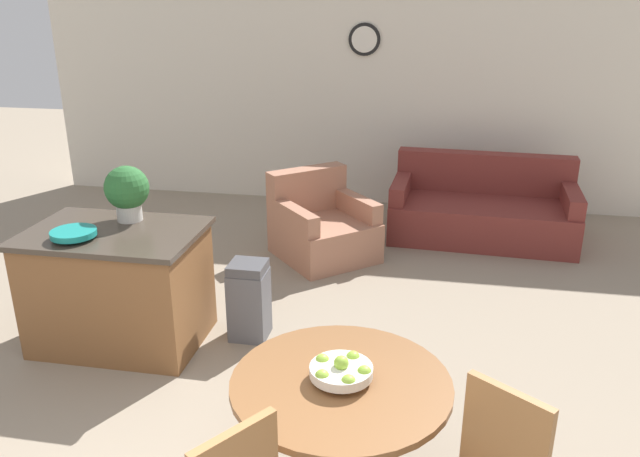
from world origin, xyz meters
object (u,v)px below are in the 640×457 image
Objects in this scene: potted_plant at (127,191)px; armchair at (322,229)px; kitchen_island at (119,287)px; teal_bowl at (74,233)px; dining_table at (341,411)px; fruit_bowl at (341,371)px; couch at (482,211)px; trash_bin at (249,300)px.

potted_plant is 0.34× the size of armchair.
teal_bowl reaches higher than kitchen_island.
armchair is at bearing 55.45° from potted_plant.
teal_bowl is at bearing -163.97° from armchair.
kitchen_island is 4.02× the size of teal_bowl.
kitchen_island reaches higher than armchair.
fruit_bowl reaches higher than dining_table.
teal_bowl is 0.16× the size of couch.
couch is (0.93, 4.15, -0.53)m from fruit_bowl.
kitchen_island is 3.96m from couch.
fruit_bowl is 1.93m from trash_bin.
trash_bin is (-0.95, 1.60, -0.52)m from fruit_bowl.
kitchen_island reaches higher than trash_bin.
teal_bowl reaches higher than couch.
teal_bowl is at bearing -158.54° from trash_bin.
potted_plant reaches higher than kitchen_island.
dining_table is at bearing -35.93° from kitchen_island.
armchair reaches higher than trash_bin.
armchair is at bearing -149.12° from couch.
dining_table reaches higher than trash_bin.
potted_plant is (0.20, 0.44, 0.19)m from teal_bowl.
fruit_bowl is at bearing -119.41° from armchair.
kitchen_island is at bearing -95.62° from potted_plant.
potted_plant is 1.23m from trash_bin.
teal_bowl is (-2.06, 1.16, 0.35)m from dining_table.
teal_bowl is (-0.18, -0.20, 0.49)m from kitchen_island.
trash_bin is 1.72m from armchair.
teal_bowl is at bearing -114.76° from potted_plant.
trash_bin is at bearing 14.02° from kitchen_island.
kitchen_island is at bearing 144.07° from dining_table.
kitchen_island is at bearing -132.17° from couch.
dining_table is at bearing -40.69° from potted_plant.
couch is at bearing 44.95° from teal_bowl.
armchair is at bearing 58.33° from kitchen_island.
couch is (2.82, 2.79, -0.16)m from kitchen_island.
teal_bowl is 2.62m from armchair.
teal_bowl reaches higher than armchair.
couch is 1.84m from armchair.
dining_table is 2.54× the size of potted_plant.
armchair is at bearing 101.87° from fruit_bowl.
couch is (1.88, 2.55, -0.01)m from trash_bin.
fruit_bowl and kitchen_island have the same top height.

